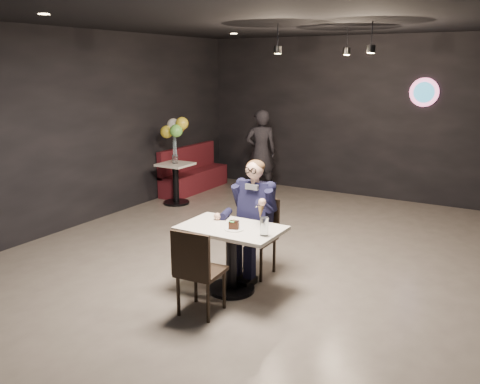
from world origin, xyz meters
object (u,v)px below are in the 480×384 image
Objects in this scene: booth_bench at (194,169)px; balloon_vase at (175,159)px; chair_far at (255,238)px; sundae_glass at (264,226)px; chair_near at (201,270)px; seated_man at (255,217)px; side_table at (176,186)px; main_table at (231,259)px; passerby at (261,152)px.

balloon_vase is (0.30, -1.00, 0.38)m from booth_bench.
sundae_glass is at bearing -54.69° from chair_far.
seated_man is (0.00, 1.13, 0.26)m from chair_near.
side_table is 4.38× the size of balloon_vase.
seated_man reaches higher than main_table.
chair_near is (0.00, -1.13, 0.00)m from chair_far.
main_table is at bearing -43.50° from side_table.
sundae_glass is at bearing 86.66° from passerby.
side_table is (0.30, -1.00, -0.10)m from booth_bench.
passerby is (0.95, 1.48, -0.01)m from balloon_vase.
sundae_glass is (0.44, -0.63, 0.39)m from chair_far.
seated_man is (0.00, -0.00, 0.26)m from chair_far.
main_table is 0.67× the size of passerby.
booth_bench is (-3.09, 3.65, 0.07)m from main_table.
chair_near reaches higher than booth_bench.
passerby is at bearing 118.52° from sundae_glass.
balloon_vase is (-2.79, 2.10, 0.11)m from seated_man.
seated_man is at bearing -45.07° from booth_bench.
chair_near reaches higher than side_table.
chair_near is at bearing -49.18° from balloon_vase.
booth_bench reaches higher than side_table.
chair_near is 4.75× the size of sundae_glass.
seated_man is 0.88× the size of passerby.
passerby is (-1.84, 3.58, 0.36)m from chair_far.
seated_man is at bearing 85.37° from passerby.
chair_far is at bearing 85.37° from passerby.
chair_far is at bearing 90.00° from seated_man.
booth_bench is 11.46× the size of balloon_vase.
main_table is at bearing 85.19° from chair_near.
sundae_glass is 4.79m from passerby.
chair_far is 3.51m from balloon_vase.
chair_near reaches higher than main_table.
chair_near is at bearing -53.85° from booth_bench.
side_table is at bearing 126.01° from chair_near.
seated_man is 9.29× the size of balloon_vase.
main_table is 1.62× the size of side_table.
passerby is at bearing 57.37° from balloon_vase.
chair_far reaches higher than main_table.
chair_far is (0.00, 0.55, 0.09)m from main_table.
chair_near is (0.00, -0.58, 0.09)m from main_table.
balloon_vase is (0.00, 0.00, 0.49)m from side_table.
chair_far is 5.94× the size of balloon_vase.
sundae_glass is 4.26m from side_table.
balloon_vase is at bearing -73.30° from booth_bench.
chair_far is at bearing 85.19° from chair_near.
chair_near is 4.28m from side_table.
chair_far reaches higher than balloon_vase.
chair_near is 0.78m from sundae_glass.
seated_man reaches higher than side_table.
main_table is 4.55m from passerby.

